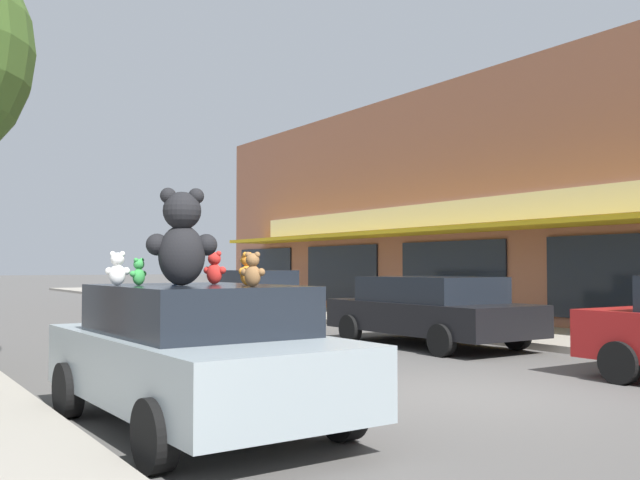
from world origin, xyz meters
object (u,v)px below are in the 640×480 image
at_px(teddy_bear_white, 117,269).
at_px(teddy_bear_blue, 175,274).
at_px(teddy_bear_giant, 182,238).
at_px(teddy_bear_green, 139,272).
at_px(teddy_bear_red, 214,268).
at_px(teddy_bear_orange, 247,269).
at_px(parked_car_far_center, 430,309).
at_px(parked_car_far_right, 255,295).
at_px(plush_art_car, 196,353).
at_px(teddy_bear_brown, 253,270).

height_order(teddy_bear_white, teddy_bear_blue, teddy_bear_white).
xyz_separation_m(teddy_bear_giant, teddy_bear_white, (-0.54, 0.38, -0.31)).
bearing_deg(teddy_bear_green, teddy_bear_red, 156.03).
bearing_deg(teddy_bear_orange, teddy_bear_green, -68.93).
relative_size(teddy_bear_white, teddy_bear_blue, 1.50).
xyz_separation_m(parked_car_far_center, parked_car_far_right, (0.00, 7.76, 0.03)).
relative_size(plush_art_car, teddy_bear_orange, 12.04).
relative_size(teddy_bear_brown, teddy_bear_blue, 1.43).
bearing_deg(teddy_bear_brown, parked_car_far_right, -70.50).
xyz_separation_m(teddy_bear_orange, teddy_bear_green, (-0.94, 0.61, -0.03)).
bearing_deg(teddy_bear_red, parked_car_far_center, -99.53).
relative_size(teddy_bear_white, teddy_bear_green, 1.24).
bearing_deg(teddy_bear_green, teddy_bear_white, -45.30).
distance_m(teddy_bear_brown, teddy_bear_blue, 1.27).
bearing_deg(teddy_bear_red, teddy_bear_white, 44.90).
xyz_separation_m(teddy_bear_white, teddy_bear_green, (0.20, -0.08, -0.03)).
bearing_deg(teddy_bear_brown, plush_art_car, -26.75).
bearing_deg(parked_car_far_right, teddy_bear_red, -119.74).
height_order(teddy_bear_brown, teddy_bear_white, teddy_bear_white).
bearing_deg(teddy_bear_brown, teddy_bear_green, -8.95).
height_order(teddy_bear_green, parked_car_far_right, teddy_bear_green).
bearing_deg(teddy_bear_red, teddy_bear_blue, 30.90).
xyz_separation_m(teddy_bear_brown, parked_car_far_right, (6.84, 12.89, -0.82)).
relative_size(teddy_bear_blue, parked_car_far_center, 0.05).
relative_size(teddy_bear_giant, parked_car_far_center, 0.22).
height_order(plush_art_car, teddy_bear_blue, teddy_bear_blue).
bearing_deg(teddy_bear_giant, teddy_bear_blue, -80.33).
relative_size(teddy_bear_giant, teddy_bear_green, 3.54).
distance_m(teddy_bear_brown, parked_car_far_right, 14.62).
relative_size(plush_art_car, teddy_bear_white, 11.81).
xyz_separation_m(teddy_bear_orange, parked_car_far_center, (6.64, 4.63, -0.86)).
bearing_deg(parked_car_far_center, teddy_bear_orange, -145.13).
distance_m(teddy_bear_white, teddy_bear_green, 0.21).
height_order(teddy_bear_orange, parked_car_far_center, teddy_bear_orange).
distance_m(teddy_bear_green, parked_car_far_right, 14.03).
bearing_deg(teddy_bear_brown, parked_car_far_center, -95.68).
bearing_deg(plush_art_car, parked_car_far_center, 30.01).
xyz_separation_m(teddy_bear_green, teddy_bear_red, (0.85, -0.01, 0.04)).
height_order(teddy_bear_blue, teddy_bear_red, teddy_bear_red).
relative_size(teddy_bear_white, teddy_bear_orange, 1.02).
bearing_deg(teddy_bear_red, teddy_bear_orange, 148.19).
distance_m(teddy_bear_giant, teddy_bear_brown, 0.95).
height_order(teddy_bear_giant, teddy_bear_blue, teddy_bear_giant).
height_order(teddy_bear_green, parked_car_far_center, teddy_bear_green).
xyz_separation_m(teddy_bear_green, parked_car_far_right, (7.58, 11.78, -0.80)).
xyz_separation_m(teddy_bear_red, parked_car_far_right, (6.73, 11.79, -0.84)).
xyz_separation_m(teddy_bear_white, parked_car_far_center, (7.78, 3.94, -0.86)).
distance_m(teddy_bear_brown, teddy_bear_red, 1.11).
height_order(teddy_bear_brown, teddy_bear_green, teddy_bear_brown).
bearing_deg(parked_car_far_center, teddy_bear_giant, -149.15).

